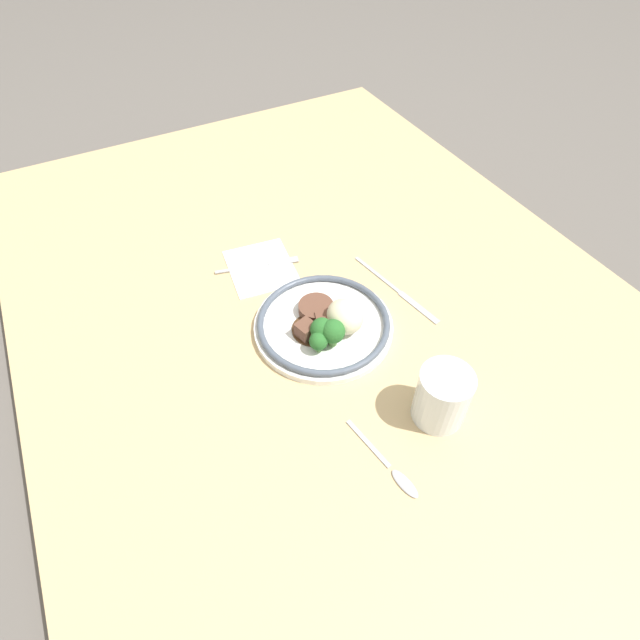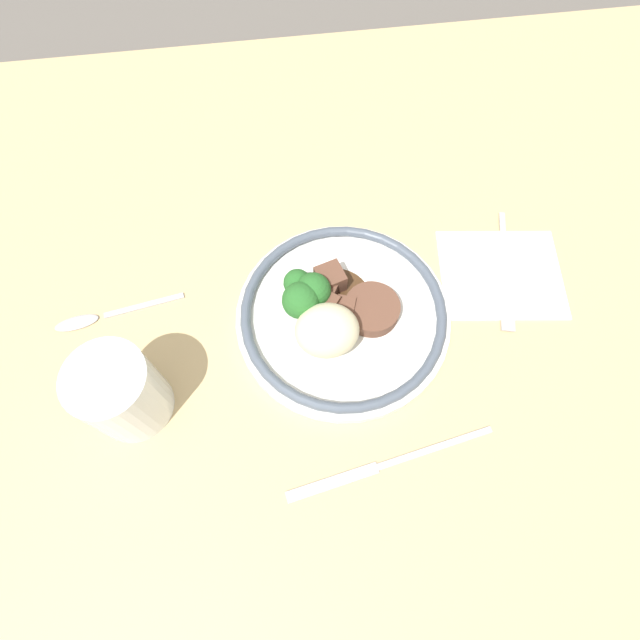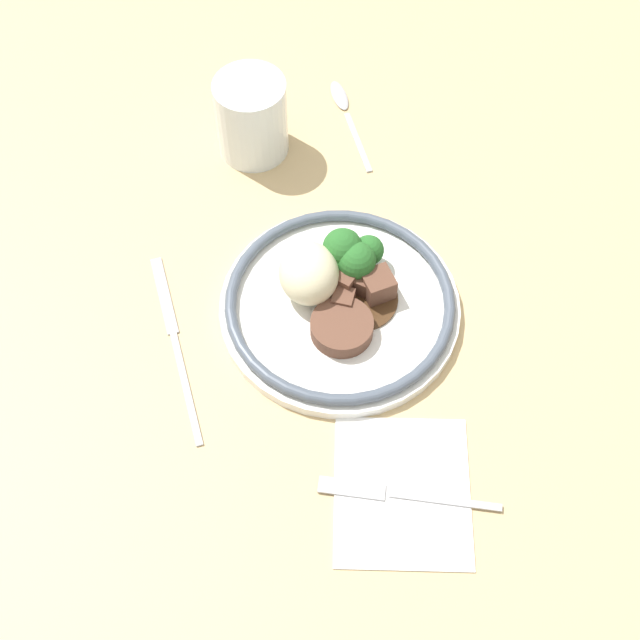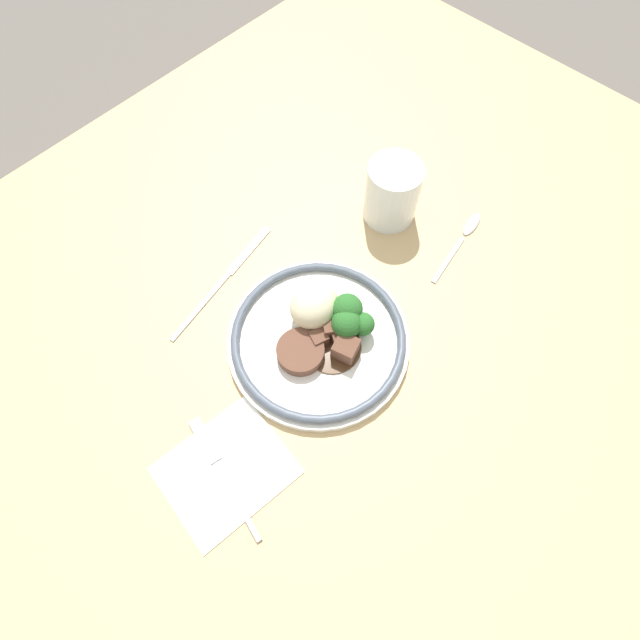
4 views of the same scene
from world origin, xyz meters
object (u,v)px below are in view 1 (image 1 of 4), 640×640
object	(u,v)px
plate	(326,324)
knife	(398,291)
juice_glass	(442,399)
spoon	(395,473)
fork	(265,264)

from	to	relation	value
plate	knife	xyz separation A→B (m)	(-0.02, 0.17, -0.02)
plate	juice_glass	size ratio (longest dim) A/B	2.56
knife	spoon	distance (m)	0.38
knife	spoon	bearing A→B (deg)	-44.63
juice_glass	plate	bearing A→B (deg)	-162.65
knife	juice_glass	bearing A→B (deg)	-31.26
fork	knife	bearing A→B (deg)	-30.00
plate	fork	world-z (taller)	plate
knife	fork	bearing A→B (deg)	-144.08
fork	spoon	distance (m)	0.50
juice_glass	spoon	bearing A→B (deg)	-65.09
juice_glass	spoon	world-z (taller)	juice_glass
plate	fork	xyz separation A→B (m)	(-0.21, -0.02, -0.02)
juice_glass	knife	size ratio (longest dim) A/B	0.43
fork	spoon	size ratio (longest dim) A/B	1.10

